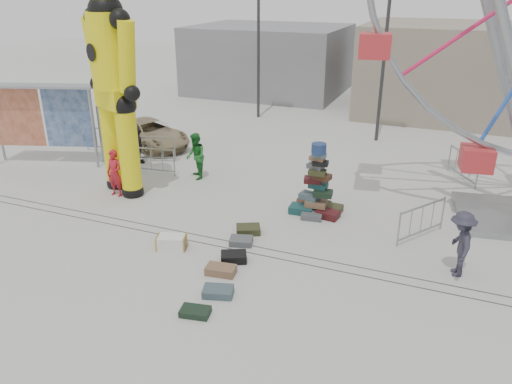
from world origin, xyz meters
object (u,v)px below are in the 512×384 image
at_px(steamer_trunk, 172,242).
at_px(barricade_wheel_back, 463,166).
at_px(suitcase_tower, 317,194).
at_px(barricade_dummy_b, 151,149).
at_px(barricade_wheel_front, 422,221).
at_px(pedestrian_black, 139,146).
at_px(parked_suv, 149,133).
at_px(barricade_dummy_a, 107,139).
at_px(banner_scaffold, 41,105).
at_px(pedestrian_grey, 460,244).
at_px(pedestrian_green, 196,156).
at_px(lamp_post_right, 387,45).
at_px(lamp_post_left, 260,35).
at_px(crash_test_dummy, 113,81).
at_px(pedestrian_red, 115,173).
at_px(barricade_dummy_c, 151,161).

bearing_deg(steamer_trunk, barricade_wheel_back, 31.48).
distance_m(suitcase_tower, barricade_wheel_back, 6.78).
distance_m(barricade_dummy_b, barricade_wheel_front, 11.71).
relative_size(pedestrian_black, parked_suv, 0.34).
height_order(steamer_trunk, barricade_dummy_a, barricade_dummy_a).
relative_size(banner_scaffold, pedestrian_grey, 2.56).
relative_size(suitcase_tower, barricade_dummy_b, 1.22).
distance_m(steamer_trunk, barricade_wheel_back, 11.85).
xyz_separation_m(pedestrian_green, pedestrian_grey, (9.69, -3.58, -0.01)).
relative_size(suitcase_tower, parked_suv, 0.55).
relative_size(pedestrian_green, pedestrian_black, 1.19).
bearing_deg(barricade_dummy_b, pedestrian_black, -155.09).
height_order(lamp_post_right, parked_suv, lamp_post_right).
bearing_deg(pedestrian_grey, lamp_post_right, -172.01).
bearing_deg(steamer_trunk, parked_suv, 108.43).
bearing_deg(pedestrian_black, steamer_trunk, 174.67).
height_order(suitcase_tower, barricade_dummy_b, suitcase_tower).
distance_m(suitcase_tower, parked_suv, 10.11).
bearing_deg(suitcase_tower, barricade_wheel_back, 50.02).
bearing_deg(lamp_post_left, barricade_wheel_front, -49.70).
height_order(suitcase_tower, pedestrian_black, suitcase_tower).
distance_m(crash_test_dummy, pedestrian_red, 3.21).
distance_m(pedestrian_red, parked_suv, 5.83).
distance_m(lamp_post_left, pedestrian_black, 10.01).
bearing_deg(pedestrian_grey, barricade_wheel_back, 169.28).
height_order(crash_test_dummy, barricade_wheel_back, crash_test_dummy).
distance_m(crash_test_dummy, barricade_wheel_back, 13.41).
bearing_deg(pedestrian_grey, lamp_post_left, -151.76).
distance_m(lamp_post_left, banner_scaffold, 12.04).
bearing_deg(pedestrian_green, suitcase_tower, 39.49).
xyz_separation_m(banner_scaffold, pedestrian_green, (6.61, 0.80, -1.60)).
height_order(banner_scaffold, pedestrian_black, banner_scaffold).
height_order(barricade_dummy_a, parked_suv, parked_suv).
height_order(crash_test_dummy, barricade_wheel_front, crash_test_dummy).
xyz_separation_m(barricade_dummy_a, pedestrian_green, (5.39, -1.48, 0.36)).
xyz_separation_m(barricade_dummy_a, pedestrian_red, (3.52, -4.07, 0.31)).
relative_size(banner_scaffold, pedestrian_red, 2.70).
height_order(crash_test_dummy, pedestrian_grey, crash_test_dummy).
height_order(lamp_post_left, barricade_dummy_a, lamp_post_left).
relative_size(suitcase_tower, pedestrian_green, 1.34).
relative_size(barricade_dummy_b, pedestrian_green, 1.10).
bearing_deg(barricade_dummy_b, parked_suv, 104.26).
bearing_deg(lamp_post_left, pedestrian_grey, -50.78).
bearing_deg(suitcase_tower, steamer_trunk, -128.64).
height_order(steamer_trunk, barricade_dummy_c, barricade_dummy_c).
xyz_separation_m(lamp_post_left, banner_scaffold, (-5.40, -10.58, -1.98)).
height_order(crash_test_dummy, pedestrian_red, crash_test_dummy).
relative_size(lamp_post_right, pedestrian_grey, 4.43).
bearing_deg(barricade_wheel_front, barricade_wheel_back, 23.43).
height_order(barricade_dummy_c, barricade_wheel_front, same).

